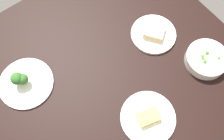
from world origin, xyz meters
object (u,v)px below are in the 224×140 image
object	(u,v)px
plate_cheese	(148,118)
plate_sandwich	(154,34)
bowl_peas	(206,59)
plate_broccoli	(25,82)

from	to	relation	value
plate_cheese	plate_sandwich	distance (cm)	37.90
plate_sandwich	bowl_peas	xyz separation A→B (cm)	(-23.33, -9.08, 1.18)
plate_cheese	bowl_peas	distance (cm)	35.66
plate_sandwich	plate_cheese	bearing A→B (deg)	135.99
plate_cheese	bowl_peas	size ratio (longest dim) A/B	1.23
bowl_peas	plate_cheese	bearing A→B (deg)	96.34
plate_cheese	plate_broccoli	world-z (taller)	plate_broccoli
plate_cheese	bowl_peas	world-z (taller)	bowl_peas
plate_broccoli	bowl_peas	world-z (taller)	plate_broccoli
plate_sandwich	bowl_peas	size ratio (longest dim) A/B	1.14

